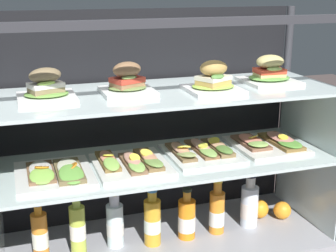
{
  "coord_description": "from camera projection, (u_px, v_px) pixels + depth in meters",
  "views": [
    {
      "loc": [
        -0.54,
        -1.62,
        1.02
      ],
      "look_at": [
        0.0,
        0.0,
        0.51
      ],
      "focal_mm": 51.53,
      "sensor_mm": 36.0,
      "label": 1
    }
  ],
  "objects": [
    {
      "name": "juice_bottle_near_post",
      "position": [
        40.0,
        236.0,
        1.75
      ],
      "size": [
        0.06,
        0.06,
        0.23
      ],
      "color": "orange",
      "rests_on": "case_base_deck"
    },
    {
      "name": "open_sandwich_tray_right_of_center",
      "position": [
        202.0,
        151.0,
        1.86
      ],
      "size": [
        0.26,
        0.29,
        0.06
      ],
      "color": "white",
      "rests_on": "shelf_lower_glass"
    },
    {
      "name": "case_frame",
      "position": [
        157.0,
        118.0,
        1.91
      ],
      "size": [
        1.32,
        0.51,
        0.92
      ],
      "color": "#333338",
      "rests_on": "ground"
    },
    {
      "name": "plated_roll_sandwich_far_right",
      "position": [
        46.0,
        89.0,
        1.61
      ],
      "size": [
        0.19,
        0.19,
        0.11
      ],
      "color": "white",
      "rests_on": "shelf_upper_glass"
    },
    {
      "name": "orange_fruit_beside_bottles",
      "position": [
        259.0,
        209.0,
        2.08
      ],
      "size": [
        0.08,
        0.08,
        0.08
      ],
      "primitive_type": "sphere",
      "color": "orange",
      "rests_on": "case_base_deck"
    },
    {
      "name": "open_sandwich_tray_near_right_corner",
      "position": [
        268.0,
        143.0,
        1.95
      ],
      "size": [
        0.26,
        0.29,
        0.05
      ],
      "color": "white",
      "rests_on": "shelf_lower_glass"
    },
    {
      "name": "plated_roll_sandwich_near_left_corner",
      "position": [
        269.0,
        73.0,
        1.87
      ],
      "size": [
        0.2,
        0.2,
        0.11
      ],
      "color": "white",
      "rests_on": "shelf_upper_glass"
    },
    {
      "name": "open_sandwich_tray_far_right",
      "position": [
        55.0,
        173.0,
        1.65
      ],
      "size": [
        0.26,
        0.29,
        0.06
      ],
      "color": "white",
      "rests_on": "shelf_lower_glass"
    },
    {
      "name": "juice_bottle_back_right",
      "position": [
        115.0,
        224.0,
        1.84
      ],
      "size": [
        0.07,
        0.07,
        0.23
      ],
      "color": "white",
      "rests_on": "case_base_deck"
    },
    {
      "name": "juice_bottle_front_fourth",
      "position": [
        217.0,
        212.0,
        1.95
      ],
      "size": [
        0.06,
        0.06,
        0.23
      ],
      "color": "orange",
      "rests_on": "case_base_deck"
    },
    {
      "name": "juice_bottle_front_left_end",
      "position": [
        249.0,
        205.0,
        2.0
      ],
      "size": [
        0.07,
        0.07,
        0.23
      ],
      "color": "white",
      "rests_on": "case_base_deck"
    },
    {
      "name": "riser_upper_tier",
      "position": [
        168.0,
        127.0,
        1.78
      ],
      "size": [
        1.25,
        0.44,
        0.25
      ],
      "color": "silver",
      "rests_on": "shelf_lower_glass"
    },
    {
      "name": "shelf_upper_glass",
      "position": [
        168.0,
        93.0,
        1.75
      ],
      "size": [
        1.26,
        0.46,
        0.01
      ],
      "primitive_type": "cube",
      "color": "silver",
      "rests_on": "riser_upper_tier"
    },
    {
      "name": "riser_lower_tier",
      "position": [
        168.0,
        201.0,
        1.87
      ],
      "size": [
        1.25,
        0.44,
        0.33
      ],
      "color": "silver",
      "rests_on": "case_base_deck"
    },
    {
      "name": "ground_plane",
      "position": [
        168.0,
        250.0,
        1.93
      ],
      "size": [
        6.0,
        6.0,
        0.02
      ],
      "primitive_type": "cube",
      "color": "#4B3F3D",
      "rests_on": "ground"
    },
    {
      "name": "juice_bottle_back_left",
      "position": [
        78.0,
        230.0,
        1.77
      ],
      "size": [
        0.06,
        0.06,
        0.24
      ],
      "color": "#B7C744",
      "rests_on": "case_base_deck"
    },
    {
      "name": "case_base_deck",
      "position": [
        168.0,
        243.0,
        1.92
      ],
      "size": [
        1.32,
        0.51,
        0.04
      ],
      "primitive_type": "cube",
      "color": "#9E9FA6",
      "rests_on": "ground"
    },
    {
      "name": "juice_bottle_front_second",
      "position": [
        187.0,
        219.0,
        1.91
      ],
      "size": [
        0.07,
        0.07,
        0.21
      ],
      "color": "orange",
      "rests_on": "case_base_deck"
    },
    {
      "name": "shelf_lower_glass",
      "position": [
        168.0,
        161.0,
        1.82
      ],
      "size": [
        1.26,
        0.46,
        0.01
      ],
      "primitive_type": "cube",
      "color": "silver",
      "rests_on": "riser_lower_tier"
    },
    {
      "name": "plated_roll_sandwich_mid_right",
      "position": [
        127.0,
        83.0,
        1.69
      ],
      "size": [
        0.18,
        0.18,
        0.11
      ],
      "color": "white",
      "rests_on": "shelf_upper_glass"
    },
    {
      "name": "juice_bottle_back_center",
      "position": [
        152.0,
        221.0,
        1.85
      ],
      "size": [
        0.07,
        0.07,
        0.24
      ],
      "color": "gold",
      "rests_on": "case_base_deck"
    },
    {
      "name": "plated_roll_sandwich_center",
      "position": [
        213.0,
        80.0,
        1.72
      ],
      "size": [
        0.19,
        0.19,
        0.11
      ],
      "color": "white",
      "rests_on": "shelf_upper_glass"
    },
    {
      "name": "open_sandwich_tray_mid_left",
      "position": [
        131.0,
        163.0,
        1.73
      ],
      "size": [
        0.26,
        0.29,
        0.06
      ],
      "color": "white",
      "rests_on": "shelf_lower_glass"
    },
    {
      "name": "orange_fruit_near_left_post",
      "position": [
        282.0,
        210.0,
        2.07
      ],
      "size": [
        0.08,
        0.08,
        0.08
      ],
      "primitive_type": "sphere",
      "color": "orange",
      "rests_on": "case_base_deck"
    }
  ]
}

